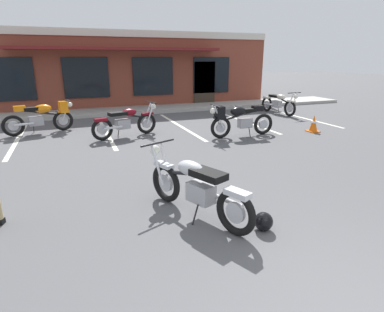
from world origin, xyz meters
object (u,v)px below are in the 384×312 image
at_px(motorcycle_red_sportbike, 126,122).
at_px(motorcycle_black_cruiser, 278,103).
at_px(motorcycle_blue_standard, 42,116).
at_px(motorcycle_foreground_classic, 196,187).
at_px(traffic_cone, 314,124).
at_px(helmet_on_pavement, 263,221).
at_px(motorcycle_silver_naked, 239,119).

relative_size(motorcycle_red_sportbike, motorcycle_black_cruiser, 0.98).
distance_m(motorcycle_red_sportbike, motorcycle_blue_standard, 2.77).
bearing_deg(motorcycle_foreground_classic, motorcycle_blue_standard, 109.68).
bearing_deg(traffic_cone, motorcycle_foreground_classic, -145.09).
height_order(motorcycle_black_cruiser, helmet_on_pavement, motorcycle_black_cruiser).
xyz_separation_m(motorcycle_black_cruiser, motorcycle_blue_standard, (-9.03, -0.34, 0.07)).
bearing_deg(motorcycle_silver_naked, motorcycle_blue_standard, 154.27).
bearing_deg(motorcycle_blue_standard, motorcycle_silver_naked, -25.73).
distance_m(motorcycle_foreground_classic, motorcycle_blue_standard, 7.27).
height_order(motorcycle_red_sportbike, motorcycle_silver_naked, same).
xyz_separation_m(motorcycle_silver_naked, motorcycle_blue_standard, (-5.50, 2.65, 0.00)).
height_order(motorcycle_black_cruiser, traffic_cone, motorcycle_black_cruiser).
relative_size(motorcycle_foreground_classic, motorcycle_red_sportbike, 0.97).
xyz_separation_m(motorcycle_red_sportbike, helmet_on_pavement, (0.81, -6.10, -0.33)).
distance_m(motorcycle_black_cruiser, motorcycle_silver_naked, 4.63).
bearing_deg(motorcycle_red_sportbike, helmet_on_pavement, -82.45).
bearing_deg(motorcycle_black_cruiser, motorcycle_blue_standard, -177.81).
bearing_deg(motorcycle_red_sportbike, motorcycle_black_cruiser, 15.16).
relative_size(motorcycle_silver_naked, traffic_cone, 3.97).
xyz_separation_m(helmet_on_pavement, traffic_cone, (4.89, 4.64, 0.13)).
bearing_deg(traffic_cone, motorcycle_red_sportbike, 165.57).
bearing_deg(traffic_cone, motorcycle_silver_naked, 173.65).
height_order(helmet_on_pavement, traffic_cone, traffic_cone).
xyz_separation_m(motorcycle_blue_standard, traffic_cone, (8.05, -2.93, -0.27)).
bearing_deg(helmet_on_pavement, traffic_cone, 43.45).
bearing_deg(motorcycle_silver_naked, motorcycle_black_cruiser, 40.31).
xyz_separation_m(motorcycle_foreground_classic, helmet_on_pavement, (0.71, -0.73, -0.33)).
relative_size(motorcycle_blue_standard, helmet_on_pavement, 7.96).
bearing_deg(motorcycle_silver_naked, motorcycle_red_sportbike, 159.45).
relative_size(motorcycle_foreground_classic, motorcycle_silver_naked, 0.95).
relative_size(motorcycle_red_sportbike, traffic_cone, 3.88).
bearing_deg(motorcycle_red_sportbike, motorcycle_blue_standard, 147.94).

